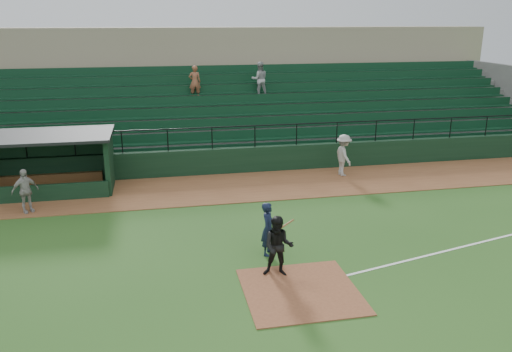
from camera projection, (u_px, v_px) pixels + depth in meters
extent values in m
plane|color=#264F19|center=(291.00, 274.00, 14.55)|extent=(90.00, 90.00, 0.00)
cube|color=brown|center=(242.00, 187.00, 22.04)|extent=(40.00, 4.00, 0.03)
cube|color=brown|center=(301.00, 291.00, 13.61)|extent=(3.00, 3.00, 0.03)
cube|color=white|center=(512.00, 235.00, 17.19)|extent=(17.49, 4.44, 0.01)
cube|color=black|center=(234.00, 160.00, 23.93)|extent=(36.00, 0.35, 1.20)
cylinder|color=black|center=(234.00, 127.00, 23.46)|extent=(36.00, 0.06, 0.06)
cube|color=slate|center=(220.00, 116.00, 28.17)|extent=(36.00, 9.00, 3.60)
cube|color=#0E341D|center=(221.00, 110.00, 27.57)|extent=(34.56, 8.00, 4.05)
cube|color=slate|center=(510.00, 101.00, 31.53)|extent=(0.35, 9.50, 4.20)
cube|color=gray|center=(206.00, 78.00, 33.85)|extent=(38.00, 3.00, 6.40)
cube|color=slate|center=(210.00, 73.00, 31.83)|extent=(36.00, 2.00, 0.20)
imported|color=#A5A5A5|center=(260.00, 79.00, 28.83)|extent=(0.94, 0.73, 1.93)
imported|color=#955436|center=(195.00, 82.00, 28.16)|extent=(0.65, 0.43, 1.79)
cube|color=black|center=(10.00, 159.00, 22.12)|extent=(8.50, 0.20, 2.30)
cube|color=black|center=(110.00, 161.00, 21.70)|extent=(0.20, 2.60, 2.30)
cube|color=olive|center=(10.00, 181.00, 22.01)|extent=(7.65, 0.40, 0.50)
imported|color=black|center=(268.00, 229.00, 15.54)|extent=(0.63, 0.72, 1.67)
cylinder|color=olive|center=(283.00, 227.00, 15.40)|extent=(0.79, 0.34, 0.35)
imported|color=black|center=(278.00, 247.00, 14.22)|extent=(1.02, 0.89, 1.76)
imported|color=#A4A099|center=(344.00, 155.00, 23.34)|extent=(0.79, 1.27, 1.90)
imported|color=#A8A29D|center=(25.00, 191.00, 18.88)|extent=(1.04, 0.87, 1.66)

